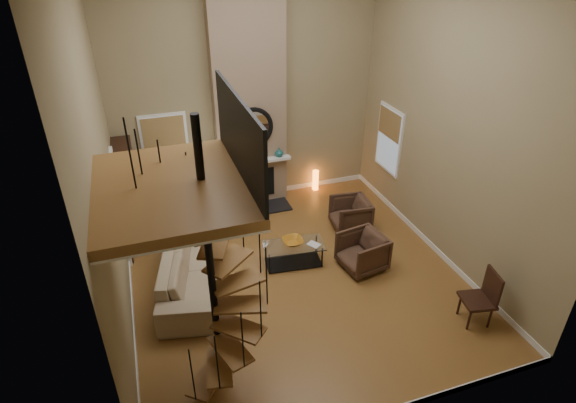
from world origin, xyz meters
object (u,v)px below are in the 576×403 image
object	(u,v)px
hutch	(128,188)
coffee_table	(294,252)
armchair_far	(365,251)
side_chair	(483,296)
sofa	(193,268)
accent_lamp	(315,180)
floor_lamp	(209,166)
armchair_near	(353,214)

from	to	relation	value
hutch	coffee_table	bearing A→B (deg)	-40.18
armchair_far	side_chair	xyz separation A→B (m)	(1.14, -1.95, 0.17)
armchair_far	sofa	bearing A→B (deg)	-107.75
hutch	armchair_far	distance (m)	5.18
accent_lamp	side_chair	size ratio (longest dim) A/B	0.53
hutch	armchair_far	world-z (taller)	hutch
floor_lamp	accent_lamp	xyz separation A→B (m)	(2.75, 0.75, -1.16)
coffee_table	side_chair	xyz separation A→B (m)	(2.44, -2.46, 0.24)
armchair_far	coffee_table	bearing A→B (deg)	-120.52
armchair_near	coffee_table	xyz separation A→B (m)	(-1.68, -0.81, -0.07)
armchair_near	floor_lamp	xyz separation A→B (m)	(-2.87, 1.18, 1.06)
accent_lamp	armchair_near	bearing A→B (deg)	-86.24
sofa	accent_lamp	world-z (taller)	sofa
armchair_far	accent_lamp	xyz separation A→B (m)	(0.25, 3.26, -0.10)
armchair_near	coffee_table	distance (m)	1.86
coffee_table	side_chair	size ratio (longest dim) A/B	1.22
sofa	armchair_far	world-z (taller)	sofa
accent_lamp	side_chair	bearing A→B (deg)	-80.33
hutch	accent_lamp	xyz separation A→B (m)	(4.46, 0.29, -0.70)
sofa	side_chair	distance (m)	5.03
hutch	side_chair	size ratio (longest dim) A/B	2.00
sofa	armchair_near	xyz separation A→B (m)	(3.63, 0.82, -0.04)
floor_lamp	accent_lamp	bearing A→B (deg)	15.31
armchair_near	coffee_table	size ratio (longest dim) A/B	0.64
accent_lamp	armchair_far	bearing A→B (deg)	-94.42
sofa	coffee_table	size ratio (longest dim) A/B	2.16
floor_lamp	side_chair	xyz separation A→B (m)	(3.64, -4.46, -0.89)
coffee_table	accent_lamp	size ratio (longest dim) A/B	2.29
hutch	sofa	xyz separation A→B (m)	(0.95, -2.47, -0.55)
armchair_far	accent_lamp	size ratio (longest dim) A/B	1.50
sofa	floor_lamp	size ratio (longest dim) A/B	1.57
hutch	side_chair	xyz separation A→B (m)	(5.34, -4.92, -0.42)
hutch	sofa	distance (m)	2.70
armchair_near	accent_lamp	world-z (taller)	armchair_near
armchair_near	armchair_far	distance (m)	1.38
coffee_table	accent_lamp	xyz separation A→B (m)	(1.55, 2.75, -0.03)
armchair_far	hutch	bearing A→B (deg)	-134.25
hutch	side_chair	world-z (taller)	hutch
hutch	floor_lamp	size ratio (longest dim) A/B	1.19
armchair_far	accent_lamp	distance (m)	3.27
sofa	coffee_table	world-z (taller)	sofa
side_chair	coffee_table	bearing A→B (deg)	134.68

